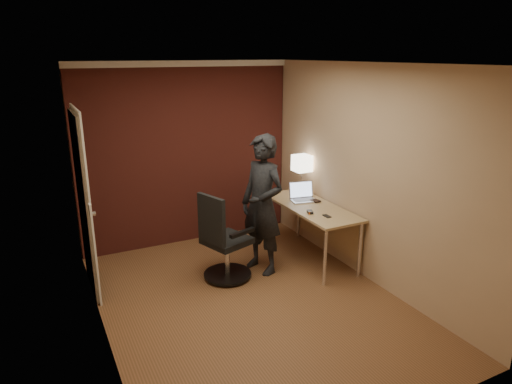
# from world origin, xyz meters

# --- Properties ---
(room) EXTENTS (4.00, 4.00, 4.00)m
(room) POSITION_xyz_m (-0.27, 1.54, 1.37)
(room) COLOR brown
(room) RESTS_ON ground
(desk) EXTENTS (0.60, 1.50, 0.73)m
(desk) POSITION_xyz_m (1.25, 0.63, 0.60)
(desk) COLOR tan
(desk) RESTS_ON ground
(desk_lamp) EXTENTS (0.22, 0.22, 0.54)m
(desk_lamp) POSITION_xyz_m (1.36, 1.16, 1.15)
(desk_lamp) COLOR silver
(desk_lamp) RESTS_ON desk
(laptop) EXTENTS (0.37, 0.32, 0.23)m
(laptop) POSITION_xyz_m (1.21, 0.90, 0.79)
(laptop) COLOR silver
(laptop) RESTS_ON desk
(mouse) EXTENTS (0.09, 0.11, 0.03)m
(mouse) POSITION_xyz_m (1.01, 0.40, 0.75)
(mouse) COLOR black
(mouse) RESTS_ON desk
(phone) EXTENTS (0.06, 0.12, 0.01)m
(phone) POSITION_xyz_m (1.13, 0.22, 0.73)
(phone) COLOR black
(phone) RESTS_ON desk
(wallet) EXTENTS (0.10, 0.12, 0.02)m
(wallet) POSITION_xyz_m (1.32, 0.74, 0.74)
(wallet) COLOR black
(wallet) RESTS_ON desk
(office_chair) EXTENTS (0.60, 0.66, 1.05)m
(office_chair) POSITION_xyz_m (-0.06, 0.61, 0.46)
(office_chair) COLOR black
(office_chair) RESTS_ON ground
(person) EXTENTS (0.58, 0.72, 1.70)m
(person) POSITION_xyz_m (0.47, 0.63, 0.85)
(person) COLOR black
(person) RESTS_ON ground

